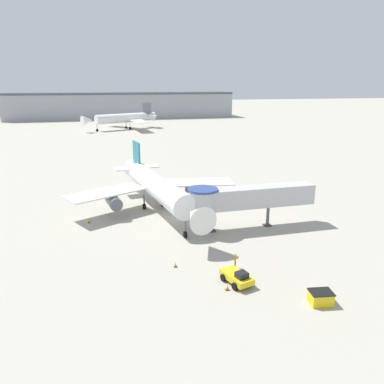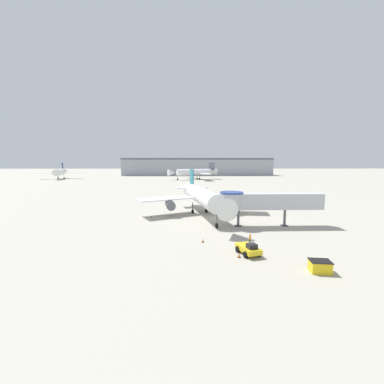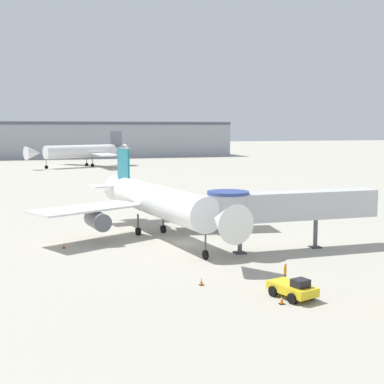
# 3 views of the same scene
# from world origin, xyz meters

# --- Properties ---
(ground_plane) EXTENTS (800.00, 800.00, 0.00)m
(ground_plane) POSITION_xyz_m (0.00, 0.00, 0.00)
(ground_plane) COLOR #A8A393
(main_airplane) EXTENTS (28.09, 31.30, 9.66)m
(main_airplane) POSITION_xyz_m (-1.85, 3.65, 4.09)
(main_airplane) COLOR white
(main_airplane) RESTS_ON ground_plane
(jet_bridge) EXTENTS (18.27, 4.09, 6.24)m
(jet_bridge) POSITION_xyz_m (8.63, -6.28, 4.56)
(jet_bridge) COLOR #B7B7BC
(jet_bridge) RESTS_ON ground_plane
(pushback_tug_yellow) EXTENTS (2.87, 4.03, 1.60)m
(pushback_tug_yellow) POSITION_xyz_m (2.61, -20.50, 0.74)
(pushback_tug_yellow) COLOR yellow
(pushback_tug_yellow) RESTS_ON ground_plane
(traffic_cone_near_nose) EXTENTS (0.36, 0.36, 0.60)m
(traffic_cone_near_nose) POSITION_xyz_m (-2.79, -15.47, 0.28)
(traffic_cone_near_nose) COLOR black
(traffic_cone_near_nose) RESTS_ON ground_plane
(traffic_cone_port_wing) EXTENTS (0.36, 0.36, 0.60)m
(traffic_cone_port_wing) POSITION_xyz_m (-12.43, 1.08, 0.28)
(traffic_cone_port_wing) COLOR black
(traffic_cone_port_wing) RESTS_ON ground_plane
(traffic_cone_apron_front) EXTENTS (0.38, 0.38, 0.63)m
(traffic_cone_apron_front) POSITION_xyz_m (1.23, -21.47, 0.30)
(traffic_cone_apron_front) COLOR black
(traffic_cone_apron_front) RESTS_ON ground_plane
(ground_crew_marshaller) EXTENTS (0.31, 0.39, 1.76)m
(ground_crew_marshaller) POSITION_xyz_m (3.58, -17.29, 1.01)
(ground_crew_marshaller) COLOR #1E2338
(ground_crew_marshaller) RESTS_ON ground_plane
(background_jet_gray_tail) EXTENTS (33.37, 33.06, 11.24)m
(background_jet_gray_tail) POSITION_xyz_m (0.60, 117.04, 4.91)
(background_jet_gray_tail) COLOR white
(background_jet_gray_tail) RESTS_ON ground_plane
(terminal_building) EXTENTS (127.55, 24.03, 14.78)m
(terminal_building) POSITION_xyz_m (4.14, 175.00, 7.40)
(terminal_building) COLOR #999EA8
(terminal_building) RESTS_ON ground_plane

